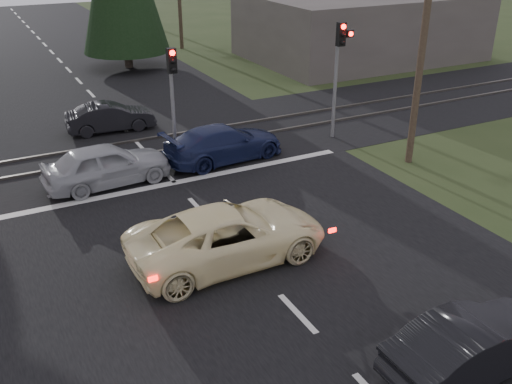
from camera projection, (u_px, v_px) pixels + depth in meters
ground at (298, 314)px, 13.12m from camera, size 120.00×120.00×0.00m
road at (158, 165)px, 21.14m from camera, size 14.00×100.00×0.01m
rail_corridor at (142, 148)px, 22.74m from camera, size 120.00×8.00×0.01m
stop_line at (175, 183)px, 19.69m from camera, size 13.00×0.35×0.00m
rail_near at (148, 153)px, 22.08m from camera, size 120.00×0.12×0.10m
rail_far at (136, 141)px, 23.37m from camera, size 120.00×0.12×0.10m
traffic_signal_right at (340, 58)px, 22.44m from camera, size 0.68×0.48×4.70m
traffic_signal_center at (173, 83)px, 20.90m from camera, size 0.32×0.48×4.10m
utility_pole_near at (424, 33)px, 19.44m from camera, size 1.80×0.26×9.00m
building_right at (360, 26)px, 37.40m from camera, size 14.00×10.00×4.00m
cream_coupe at (228, 235)px, 14.93m from camera, size 5.36×2.54×1.48m
dark_hatchback at (474, 345)px, 11.19m from camera, size 3.90×1.41×1.28m
silver_car at (107, 165)px, 19.29m from camera, size 4.38×2.02×1.46m
blue_sedan at (224, 143)px, 21.33m from camera, size 4.81×2.36×1.35m
dark_car_far at (110, 117)px, 24.37m from camera, size 3.78×1.55×1.22m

